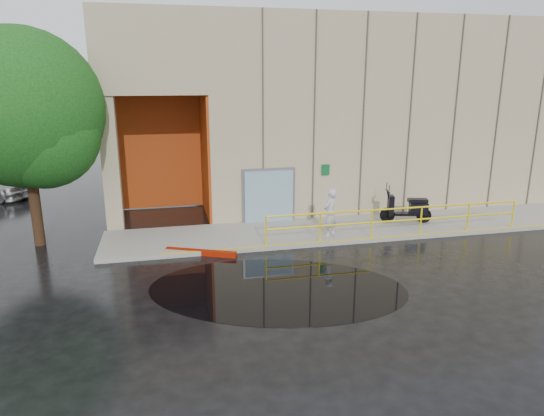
{
  "coord_description": "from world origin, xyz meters",
  "views": [
    {
      "loc": [
        -3.68,
        -11.94,
        5.63
      ],
      "look_at": [
        -0.33,
        3.0,
        1.48
      ],
      "focal_mm": 32.0,
      "sensor_mm": 36.0,
      "label": 1
    }
  ],
  "objects_px": {
    "person": "(330,213)",
    "red_curb": "(201,252)",
    "scooter": "(407,201)",
    "tree_near": "(28,115)"
  },
  "relations": [
    {
      "from": "person",
      "to": "red_curb",
      "type": "distance_m",
      "value": 4.76
    },
    {
      "from": "person",
      "to": "scooter",
      "type": "height_order",
      "value": "person"
    },
    {
      "from": "scooter",
      "to": "person",
      "type": "bearing_deg",
      "value": -151.04
    },
    {
      "from": "scooter",
      "to": "red_curb",
      "type": "bearing_deg",
      "value": -155.21
    },
    {
      "from": "red_curb",
      "to": "tree_near",
      "type": "relative_size",
      "value": 0.33
    },
    {
      "from": "person",
      "to": "tree_near",
      "type": "bearing_deg",
      "value": -48.45
    },
    {
      "from": "person",
      "to": "scooter",
      "type": "relative_size",
      "value": 0.84
    },
    {
      "from": "scooter",
      "to": "tree_near",
      "type": "distance_m",
      "value": 13.73
    },
    {
      "from": "tree_near",
      "to": "scooter",
      "type": "bearing_deg",
      "value": -2.96
    },
    {
      "from": "scooter",
      "to": "tree_near",
      "type": "height_order",
      "value": "tree_near"
    }
  ]
}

